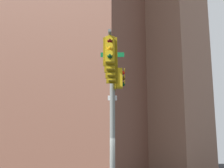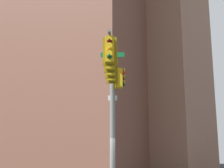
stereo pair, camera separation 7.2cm
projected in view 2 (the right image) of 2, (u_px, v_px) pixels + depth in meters
name	position (u px, v px, depth m)	size (l,w,h in m)	color
signal_pole_assembly	(113.00, 83.00, 15.21)	(2.78, 4.52, 6.93)	slate
building_brick_nearside	(141.00, 5.00, 58.66)	(19.36, 17.14, 55.92)	#845B47
building_brick_midblock	(84.00, 17.00, 52.65)	(20.77, 18.29, 46.63)	brown
building_brick_farside	(100.00, 68.00, 68.82)	(18.51, 16.04, 39.46)	#4C3328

